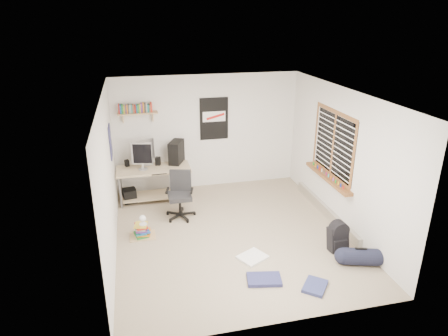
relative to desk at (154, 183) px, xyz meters
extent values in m
cube|color=gray|center=(1.23, -1.76, -0.37)|extent=(4.00, 4.50, 0.01)
cube|color=white|center=(1.23, -1.76, 2.14)|extent=(4.00, 4.50, 0.01)
cube|color=silver|center=(1.23, 0.49, 0.89)|extent=(4.00, 0.01, 2.50)
cube|color=silver|center=(-0.78, -1.76, 0.89)|extent=(0.01, 4.50, 2.50)
cube|color=silver|center=(3.23, -1.76, 0.89)|extent=(0.01, 4.50, 2.50)
cube|color=beige|center=(0.00, 0.00, 0.00)|extent=(1.56, 0.83, 0.68)
cube|color=#B4B3B9|center=(-0.21, -0.04, 0.54)|extent=(0.43, 0.20, 0.46)
cube|color=#B4B3B8|center=(-0.13, 0.24, 0.53)|extent=(0.39, 0.28, 0.43)
cube|color=black|center=(0.51, 0.24, 0.56)|extent=(0.39, 0.52, 0.49)
cube|color=black|center=(0.13, -0.27, 0.33)|extent=(0.37, 0.14, 0.02)
cube|color=black|center=(-0.52, 0.24, 0.40)|extent=(0.10, 0.10, 0.16)
cube|color=black|center=(0.11, 0.16, 0.41)|extent=(0.12, 0.12, 0.20)
cube|color=black|center=(0.42, -0.90, 0.12)|extent=(0.72, 0.72, 0.91)
cube|color=tan|center=(-0.22, 0.38, 1.42)|extent=(0.80, 0.22, 0.24)
cube|color=black|center=(1.38, 0.47, 1.19)|extent=(0.62, 0.03, 0.92)
cube|color=navy|center=(-0.76, -0.56, 1.14)|extent=(0.02, 0.42, 0.60)
cube|color=brown|center=(3.18, -1.46, 1.08)|extent=(0.10, 1.50, 1.26)
cube|color=#B7B2A8|center=(3.18, -1.46, -0.28)|extent=(0.08, 2.50, 0.18)
cube|color=black|center=(2.81, -2.63, -0.16)|extent=(0.33, 0.27, 0.41)
cylinder|color=black|center=(2.95, -3.09, -0.22)|extent=(0.34, 0.34, 0.53)
cube|color=white|center=(1.36, -2.56, -0.34)|extent=(0.54, 0.51, 0.04)
cube|color=navy|center=(1.36, -3.16, -0.33)|extent=(0.55, 0.40, 0.05)
cube|color=navy|center=(2.02, -3.47, -0.34)|extent=(0.48, 0.49, 0.05)
cube|color=olive|center=(-0.33, -1.46, -0.22)|extent=(0.56, 0.49, 0.33)
cube|color=silver|center=(-0.31, -1.48, 0.02)|extent=(0.19, 0.25, 0.22)
cube|color=black|center=(-0.52, 0.00, -0.22)|extent=(0.30, 0.30, 0.29)
camera|label=1|loc=(-0.32, -7.75, 3.31)|focal=32.00mm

